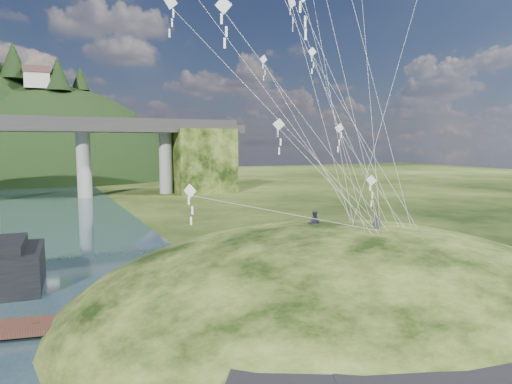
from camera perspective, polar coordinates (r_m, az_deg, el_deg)
name	(u,v)px	position (r m, az deg, el deg)	size (l,w,h in m)	color
ground	(236,343)	(24.61, -2.49, -18.29)	(320.00, 320.00, 0.00)	black
grass_hill	(341,329)	(30.48, 10.52, -16.49)	(36.00, 32.00, 13.00)	black
wooden_dock	(94,321)	(27.56, -19.62, -14.94)	(13.79, 4.84, 0.97)	#341B15
kite_flyers	(330,212)	(29.65, 9.29, -2.44)	(3.49, 3.79, 1.75)	#292C37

